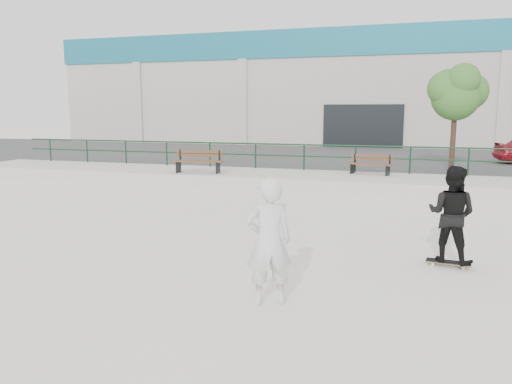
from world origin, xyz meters
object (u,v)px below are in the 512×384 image
(skateboard, at_px, (448,262))
(seated_skater, at_px, (269,242))
(bench_right, at_px, (370,165))
(tree, at_px, (457,91))
(bench_left, at_px, (198,162))
(standing_skater, at_px, (451,214))

(skateboard, height_order, seated_skater, seated_skater)
(bench_right, height_order, tree, tree)
(bench_left, distance_m, seated_skater, 11.96)
(bench_left, bearing_deg, tree, 12.75)
(standing_skater, bearing_deg, tree, -73.36)
(bench_right, distance_m, standing_skater, 9.45)
(tree, xyz_separation_m, skateboard, (-0.81, -11.40, -3.49))
(bench_left, bearing_deg, bench_right, 4.19)
(bench_left, distance_m, bench_right, 6.41)
(bench_right, distance_m, seated_skater, 11.94)
(tree, height_order, skateboard, tree)
(standing_skater, xyz_separation_m, seated_skater, (-2.67, -2.73, -0.03))
(skateboard, relative_size, standing_skater, 0.45)
(tree, bearing_deg, seated_skater, -103.83)
(standing_skater, bearing_deg, bench_right, -56.06)
(standing_skater, bearing_deg, bench_left, -21.98)
(bench_left, height_order, bench_right, bench_left)
(skateboard, xyz_separation_m, seated_skater, (-2.67, -2.73, 0.88))
(bench_left, bearing_deg, standing_skater, -51.44)
(bench_right, distance_m, skateboard, 9.48)
(bench_left, relative_size, standing_skater, 1.08)
(tree, distance_m, seated_skater, 14.78)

